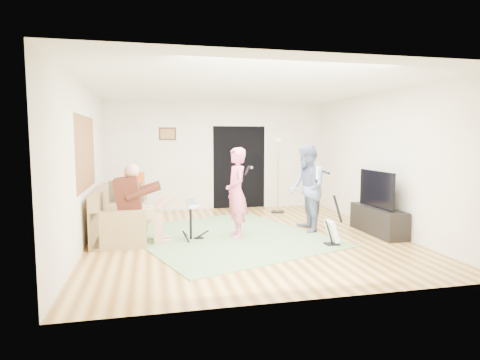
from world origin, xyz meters
name	(u,v)px	position (x,y,z in m)	size (l,w,h in m)	color
floor	(245,236)	(0.00, 0.00, 0.00)	(6.00, 6.00, 0.00)	brown
walls	(245,163)	(0.00, 0.00, 1.35)	(5.50, 6.00, 2.70)	white
ceiling	(245,87)	(0.00, 0.00, 2.70)	(6.00, 6.00, 0.00)	white
window_blinds	(86,153)	(-2.74, 0.20, 1.55)	(2.05, 2.05, 0.00)	#975B2E
doorway	(239,167)	(0.55, 2.99, 1.05)	(2.10, 2.10, 0.00)	black
picture_frame	(168,134)	(-1.25, 2.99, 1.90)	(0.42, 0.03, 0.32)	#3F2314
area_rug	(227,236)	(-0.33, 0.02, 0.01)	(3.09, 3.50, 0.02)	#5F814F
sofa	(117,220)	(-2.30, 0.59, 0.29)	(0.90, 2.18, 0.88)	#9A7D4D
drummer	(140,212)	(-1.87, -0.06, 0.53)	(0.89, 0.50, 1.37)	#4D2015
drum_kit	(191,223)	(-1.00, -0.06, 0.31)	(0.38, 0.68, 0.70)	black
singer	(236,193)	(-0.17, -0.04, 0.82)	(0.59, 0.39, 1.63)	#E06184
microphone	(247,170)	(0.03, -0.04, 1.22)	(0.06, 0.06, 0.24)	black
guitarist	(307,188)	(1.25, 0.13, 0.84)	(0.81, 0.63, 1.68)	slate
guitar_held	(317,172)	(1.45, 0.13, 1.14)	(0.12, 0.60, 0.26)	white
guitar_spare	(332,231)	(1.29, -0.93, 0.24)	(0.31, 0.28, 0.85)	black
torchiere_lamp	(278,162)	(1.32, 2.14, 1.23)	(0.32, 0.32, 1.80)	black
dining_chair	(134,204)	(-2.04, 1.82, 0.38)	(0.49, 0.51, 1.06)	tan
tv_cabinet	(378,220)	(2.50, -0.34, 0.25)	(0.40, 1.40, 0.50)	black
television	(377,189)	(2.45, -0.34, 0.85)	(0.06, 1.09, 0.68)	black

